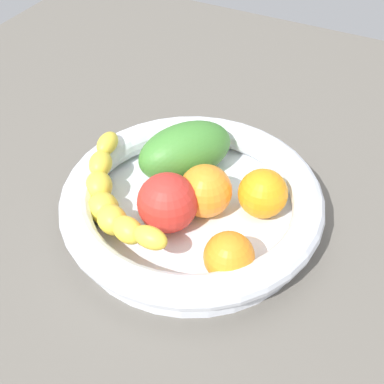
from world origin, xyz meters
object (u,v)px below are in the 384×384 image
Objects in this scene: orange_front at (263,193)px; tomato_red at (167,203)px; orange_mid_left at (205,191)px; orange_mid_right at (229,257)px; banana_draped_left at (111,198)px; mango_green at (185,151)px; fruit_bowl at (192,203)px.

orange_front is 0.85× the size of tomato_red.
tomato_red reaches higher than orange_mid_left.
orange_mid_right is 0.78× the size of tomato_red.
orange_mid_right is at bearing 84.33° from banana_draped_left.
orange_front is 11.98cm from mango_green.
orange_mid_right is at bearing 48.73° from fruit_bowl.
orange_mid_left is at bearing 145.18° from tomato_red.
fruit_bowl is 4.92× the size of orange_mid_left.
banana_draped_left is 2.35× the size of tomato_red.
banana_draped_left is 2.58× the size of orange_mid_left.
tomato_red is (-3.57, -9.46, 0.79)cm from orange_mid_right.
orange_mid_left is 0.91× the size of tomato_red.
banana_draped_left and orange_mid_right have the same top height.
tomato_red is (4.14, -2.88, 0.32)cm from orange_mid_left.
fruit_bowl is 10.82cm from orange_mid_right.
fruit_bowl is at bearing 33.93° from mango_green.
orange_front is 11.56cm from tomato_red.
tomato_red is at bearing -34.82° from orange_mid_left.
mango_green is at bearing -101.47° from orange_front.
mango_green is (-5.99, -4.03, 2.47)cm from fruit_bowl.
orange_front reaches higher than orange_mid_right.
tomato_red reaches higher than fruit_bowl.
banana_draped_left is at bearing -73.34° from tomato_red.
fruit_bowl is at bearing 157.80° from tomato_red.
orange_mid_left is 1.17× the size of orange_mid_right.
mango_green reaches higher than banana_draped_left.
mango_green reaches higher than orange_mid_right.
orange_front is 0.47× the size of mango_green.
banana_draped_left reaches higher than fruit_bowl.
banana_draped_left is 11.29cm from orange_mid_left.
banana_draped_left is at bearing -19.28° from mango_green.
mango_green is at bearing 160.72° from banana_draped_left.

